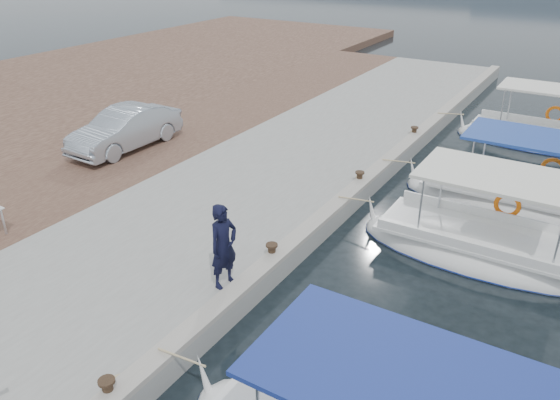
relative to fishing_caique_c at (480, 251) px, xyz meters
The scene contains 10 objects.
ground 6.14m from the fishing_caique_c, 126.38° to the right, with size 400.00×400.00×0.00m, color black.
concrete_quay 6.65m from the fishing_caique_c, behind, with size 6.00×40.00×0.50m, color gray.
quay_curb 3.89m from the fishing_caique_c, behind, with size 0.44×40.00×0.12m, color #A49D91.
cobblestone_strip 11.64m from the fishing_caique_c, behind, with size 4.00×40.00×0.50m, color brown.
fishing_caique_c is the anchor object (origin of this frame).
fishing_caique_d 3.37m from the fishing_caique_c, 76.81° to the left, with size 7.44×2.35×2.83m.
fishing_caique_e 9.33m from the fishing_caique_c, 89.99° to the left, with size 6.11×2.11×2.83m.
mooring_bollards 5.31m from the fishing_caique_c, 139.21° to the right, with size 0.28×20.28×0.33m.
fisherman 6.63m from the fishing_caique_c, 130.80° to the right, with size 0.69×0.45×1.89m, color black.
parked_car 12.21m from the fishing_caique_c, behind, with size 1.49×4.27×1.41m, color #A4AFBC.
Camera 1 is at (5.47, -7.68, 7.26)m, focal length 35.00 mm.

